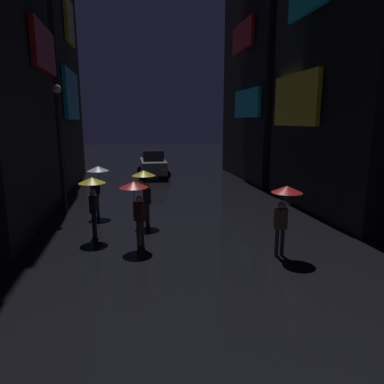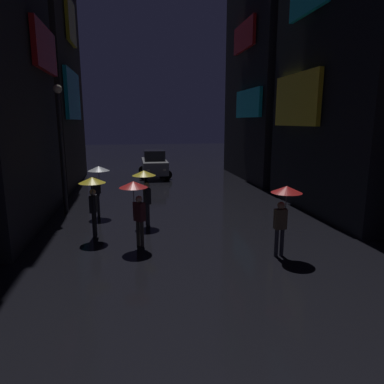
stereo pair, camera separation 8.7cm
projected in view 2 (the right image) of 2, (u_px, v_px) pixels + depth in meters
name	position (u px, v px, depth m)	size (l,w,h in m)	color
building_right_far	(272.00, 45.00, 22.97)	(4.25, 8.78, 18.01)	black
pedestrian_foreground_right_clear	(98.00, 177.00, 14.38)	(0.90, 0.90, 2.12)	#2D2D38
pedestrian_midstreet_left_yellow	(145.00, 182.00, 13.11)	(0.90, 0.90, 2.12)	#2D2D38
pedestrian_near_crossing_red	(135.00, 195.00, 10.77)	(0.90, 0.90, 2.12)	#38332D
pedestrian_foreground_left_yellow	(93.00, 190.00, 11.65)	(0.90, 0.90, 2.12)	black
pedestrian_midstreet_centre_red	(285.00, 201.00, 9.99)	(0.90, 0.90, 2.12)	#2D2D38
car_distant	(154.00, 164.00, 24.77)	(2.26, 4.15, 1.92)	#99999E
streetlamp_left_far	(61.00, 134.00, 14.57)	(0.36, 0.36, 5.46)	#2D2D33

